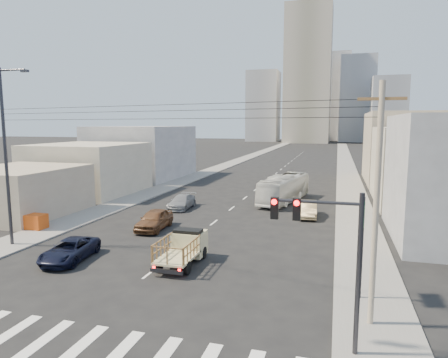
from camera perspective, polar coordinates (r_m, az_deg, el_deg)
The scene contains 27 objects.
ground at distance 21.92m, azimuth -12.81°, elevation -14.69°, with size 420.00×420.00×0.00m, color black.
sidewalk_left at distance 90.71m, azimuth 1.97°, elevation 2.59°, with size 3.50×180.00×0.12m, color slate.
sidewalk_right at distance 88.10m, azimuth 16.99°, elevation 2.10°, with size 3.50×180.00×0.12m, color slate.
crosswalk at distance 17.43m, azimuth -22.92°, elevation -21.33°, with size 18.59×3.80×0.01m.
lane_dashes at distance 71.87m, azimuth 7.82°, elevation 1.11°, with size 0.15×104.00×0.01m.
flatbed_pickup at distance 24.33m, azimuth -5.87°, elevation -9.50°, with size 1.95×4.41×1.90m.
navy_pickup at distance 26.67m, azimuth -21.17°, elevation -9.45°, with size 2.14×4.63×1.29m, color black.
city_bus at distance 43.47m, azimuth 8.60°, elevation -1.35°, with size 2.45×10.47×2.92m, color silver.
sedan_brown at distance 32.41m, azimuth -9.92°, elevation -5.73°, with size 1.87×4.64×1.58m, color brown.
sedan_tan at distance 36.95m, azimuth 11.92°, elevation -4.22°, with size 1.52×4.36×1.44m, color tan.
sedan_grey at distance 39.97m, azimuth -6.06°, elevation -3.26°, with size 1.88×4.62×1.34m, color gray.
traffic_signal at distance 14.81m, azimuth 14.81°, elevation -9.10°, with size 3.23×0.35×6.00m.
green_sign at distance 19.77m, azimuth 19.13°, elevation -6.01°, with size 0.18×1.60×5.00m.
utility_pole at distance 17.06m, azimuth 20.94°, elevation -3.30°, with size 1.80×0.24×10.00m.
streetlamp_left at distance 30.47m, azimuth -28.62°, elevation 3.32°, with size 2.36×0.25×12.00m.
overhead_wires at distance 21.61m, azimuth -11.61°, elevation 9.37°, with size 23.01×5.02×0.72m.
crate_stack at distance 35.16m, azimuth -25.49°, elevation -5.49°, with size 1.80×1.20×1.14m.
bldg_right_mid at distance 46.89m, azimuth 27.59°, elevation 1.64°, with size 11.00×14.00×8.00m, color #AEA48C.
bldg_right_far at distance 62.60m, azimuth 25.17°, elevation 4.04°, with size 12.00×16.00×10.00m, color tan.
bldg_left_near at distance 41.21m, azimuth -27.06°, elevation -1.58°, with size 9.00×10.00×4.40m, color tan.
bldg_left_mid at distance 51.02m, azimuth -18.78°, elevation 1.42°, with size 11.00×12.00×6.00m, color #AEA48C.
bldg_left_far at distance 64.02m, azimuth -11.56°, elevation 3.80°, with size 12.00×16.00×8.00m, color gray.
high_rise_tower at distance 189.45m, azimuth 11.91°, elevation 14.23°, with size 20.00×20.00×60.00m, color gray.
midrise_ne at distance 203.19m, azimuth 18.44°, elevation 10.73°, with size 16.00×16.00×40.00m, color #96989E.
midrise_nw at distance 201.12m, azimuth 5.65°, elevation 10.26°, with size 15.00×15.00×34.00m, color #96989E.
midrise_back at distance 218.16m, azimuth 15.09°, elevation 11.16°, with size 18.00×18.00×44.00m, color gray.
midrise_east at distance 183.88m, azimuth 22.41°, elevation 9.01°, with size 14.00×14.00×28.00m, color #96989E.
Camera 1 is at (9.92, -17.69, 8.32)m, focal length 32.00 mm.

